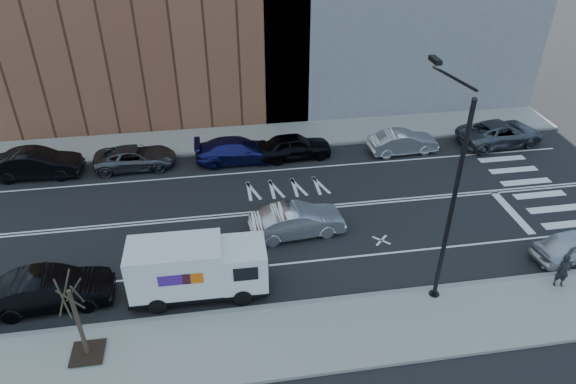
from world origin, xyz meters
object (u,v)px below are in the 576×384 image
object	(u,v)px
fedex_van	(197,268)
pedestrian	(563,271)
far_parked_b	(37,164)
driving_sedan	(297,221)
near_parked_front	(575,246)

from	to	relation	value
fedex_van	pedestrian	world-z (taller)	fedex_van
fedex_van	pedestrian	xyz separation A→B (m)	(15.40, -2.09, -0.43)
far_parked_b	driving_sedan	bearing A→B (deg)	-117.33
driving_sedan	near_parked_front	bearing A→B (deg)	-112.84
fedex_van	pedestrian	size ratio (longest dim) A/B	3.59
far_parked_b	near_parked_front	distance (m)	28.95
driving_sedan	far_parked_b	bearing A→B (deg)	55.08
fedex_van	driving_sedan	distance (m)	6.02
far_parked_b	pedestrian	distance (m)	28.08
far_parked_b	fedex_van	bearing A→B (deg)	-139.08
fedex_van	driving_sedan	bearing A→B (deg)	36.90
far_parked_b	driving_sedan	distance (m)	16.14
fedex_van	driving_sedan	xyz separation A→B (m)	(4.85, 3.51, -0.62)
driving_sedan	near_parked_front	xyz separation A→B (m)	(12.38, -3.85, -0.07)
far_parked_b	driving_sedan	world-z (taller)	far_parked_b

